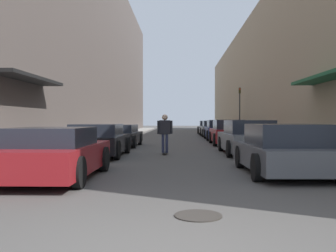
# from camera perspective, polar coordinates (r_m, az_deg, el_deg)

# --- Properties ---
(ground) EXTENTS (122.83, 122.83, 0.00)m
(ground) POSITION_cam_1_polar(r_m,az_deg,el_deg) (26.01, 1.45, -2.13)
(ground) COLOR #4C4947
(curb_strip_left) EXTENTS (1.80, 55.83, 0.12)m
(curb_strip_left) POSITION_cam_1_polar(r_m,az_deg,el_deg) (31.97, -7.14, -1.45)
(curb_strip_left) COLOR gray
(curb_strip_left) RESTS_ON ground
(curb_strip_right) EXTENTS (1.80, 55.83, 0.12)m
(curb_strip_right) POSITION_cam_1_polar(r_m,az_deg,el_deg) (31.92, 10.18, -1.47)
(curb_strip_right) COLOR gray
(curb_strip_right) RESTS_ON ground
(building_row_left) EXTENTS (4.90, 55.83, 14.97)m
(building_row_left) POSITION_cam_1_polar(r_m,az_deg,el_deg) (33.08, -12.24, 11.53)
(building_row_left) COLOR #564C47
(building_row_left) RESTS_ON ground
(building_row_right) EXTENTS (4.90, 55.83, 9.72)m
(building_row_right) POSITION_cam_1_polar(r_m,az_deg,el_deg) (32.62, 15.29, 7.01)
(building_row_right) COLOR tan
(building_row_right) RESTS_ON ground
(parked_car_left_0) EXTENTS (2.06, 4.18, 1.23)m
(parked_car_left_0) POSITION_cam_1_polar(r_m,az_deg,el_deg) (9.31, -17.03, -4.03)
(parked_car_left_0) COLOR maroon
(parked_car_left_0) RESTS_ON ground
(parked_car_left_1) EXTENTS (2.06, 4.17, 1.24)m
(parked_car_left_1) POSITION_cam_1_polar(r_m,az_deg,el_deg) (14.61, -10.60, -2.18)
(parked_car_left_1) COLOR black
(parked_car_left_1) RESTS_ON ground
(parked_car_left_2) EXTENTS (1.89, 4.46, 1.15)m
(parked_car_left_2) POSITION_cam_1_polar(r_m,az_deg,el_deg) (19.86, -7.20, -1.47)
(parked_car_left_2) COLOR #232326
(parked_car_left_2) RESTS_ON ground
(parked_car_right_0) EXTENTS (2.07, 3.98, 1.30)m
(parked_car_right_0) POSITION_cam_1_polar(r_m,az_deg,el_deg) (10.11, 17.33, -3.56)
(parked_car_right_0) COLOR #515459
(parked_car_right_0) RESTS_ON ground
(parked_car_right_1) EXTENTS (2.02, 4.67, 1.39)m
(parked_car_right_1) POSITION_cam_1_polar(r_m,az_deg,el_deg) (15.58, 12.03, -1.80)
(parked_car_right_1) COLOR gray
(parked_car_right_1) RESTS_ON ground
(parked_car_right_2) EXTENTS (1.85, 4.49, 1.40)m
(parked_car_right_2) POSITION_cam_1_polar(r_m,az_deg,el_deg) (21.23, 9.10, -1.02)
(parked_car_right_2) COLOR maroon
(parked_car_right_2) RESTS_ON ground
(parked_car_right_3) EXTENTS (2.02, 4.34, 1.38)m
(parked_car_right_3) POSITION_cam_1_polar(r_m,az_deg,el_deg) (26.34, 7.89, -0.64)
(parked_car_right_3) COLOR navy
(parked_car_right_3) RESTS_ON ground
(parked_car_right_4) EXTENTS (2.06, 4.41, 1.33)m
(parked_car_right_4) POSITION_cam_1_polar(r_m,az_deg,el_deg) (31.52, 6.91, -0.43)
(parked_car_right_4) COLOR #515459
(parked_car_right_4) RESTS_ON ground
(parked_car_right_5) EXTENTS (2.06, 3.96, 1.30)m
(parked_car_right_5) POSITION_cam_1_polar(r_m,az_deg,el_deg) (36.37, 6.21, -0.26)
(parked_car_right_5) COLOR #B7B7BC
(parked_car_right_5) RESTS_ON ground
(skateboarder) EXTENTS (0.62, 0.78, 1.62)m
(skateboarder) POSITION_cam_1_polar(r_m,az_deg,el_deg) (15.14, -0.48, -0.59)
(skateboarder) COLOR black
(skateboarder) RESTS_ON ground
(manhole_cover) EXTENTS (0.70, 0.70, 0.02)m
(manhole_cover) POSITION_cam_1_polar(r_m,az_deg,el_deg) (5.63, 4.64, -13.44)
(manhole_cover) COLOR #332D28
(manhole_cover) RESTS_ON ground
(traffic_light) EXTENTS (0.16, 0.22, 3.88)m
(traffic_light) POSITION_cam_1_polar(r_m,az_deg,el_deg) (30.97, 10.87, 2.96)
(traffic_light) COLOR #2D2D2D
(traffic_light) RESTS_ON curb_strip_right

